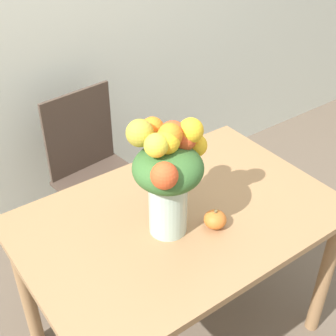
% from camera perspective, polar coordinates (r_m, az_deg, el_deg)
% --- Properties ---
extents(ground_plane, '(12.00, 12.00, 0.00)m').
position_cam_1_polar(ground_plane, '(2.36, 1.14, -19.51)').
color(ground_plane, brown).
extents(dining_table, '(1.22, 0.81, 0.74)m').
position_cam_1_polar(dining_table, '(1.88, 1.36, -8.25)').
color(dining_table, '#9E754C').
rests_on(dining_table, ground_plane).
extents(flower_vase, '(0.30, 0.28, 0.44)m').
position_cam_1_polar(flower_vase, '(1.59, 0.03, -0.42)').
color(flower_vase, '#B2CCBC').
rests_on(flower_vase, dining_table).
extents(pumpkin, '(0.08, 0.08, 0.08)m').
position_cam_1_polar(pumpkin, '(1.74, 5.76, -6.26)').
color(pumpkin, orange).
rests_on(pumpkin, dining_table).
extents(dining_chair_near_window, '(0.46, 0.46, 0.90)m').
position_cam_1_polar(dining_chair_near_window, '(2.51, -8.65, -0.80)').
color(dining_chair_near_window, '#47382D').
rests_on(dining_chair_near_window, ground_plane).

